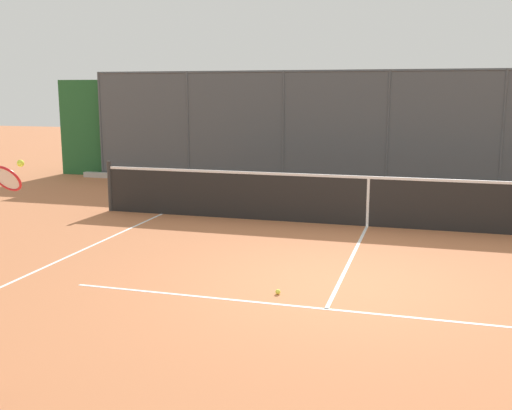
% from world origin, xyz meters
% --- Properties ---
extents(ground_plane, '(60.00, 60.00, 0.00)m').
position_xyz_m(ground_plane, '(0.00, 0.00, 0.00)').
color(ground_plane, '#B76B42').
extents(court_line_markings, '(8.53, 8.46, 0.01)m').
position_xyz_m(court_line_markings, '(0.00, 1.33, 0.00)').
color(court_line_markings, white).
rests_on(court_line_markings, ground).
extents(fence_backdrop, '(19.58, 1.37, 3.07)m').
position_xyz_m(fence_backdrop, '(0.00, -8.96, 1.41)').
color(fence_backdrop, '#474C51').
rests_on(fence_backdrop, ground).
extents(tennis_net, '(10.96, 0.09, 1.07)m').
position_xyz_m(tennis_net, '(0.00, -3.70, 0.49)').
color(tennis_net, '#2D2D2D').
rests_on(tennis_net, ground).
extents(tennis_ball_by_sideline, '(0.07, 0.07, 0.07)m').
position_xyz_m(tennis_ball_by_sideline, '(0.68, 0.58, 0.03)').
color(tennis_ball_by_sideline, '#D6E042').
rests_on(tennis_ball_by_sideline, ground).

